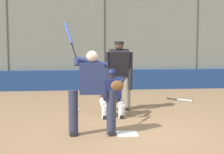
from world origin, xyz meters
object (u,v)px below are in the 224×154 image
batter_at_plate (92,89)px  umpire_home (119,73)px  baseball_loose (78,110)px  catcher_behind_plate (112,92)px  spare_bat_near_backstop (183,100)px

batter_at_plate → umpire_home: size_ratio=1.23×
baseball_loose → umpire_home: bearing=-179.1°
catcher_behind_plate → umpire_home: 0.86m
umpire_home → catcher_behind_plate: bearing=72.6°
catcher_behind_plate → baseball_loose: (0.83, -0.72, -0.57)m
umpire_home → baseball_loose: umpire_home is taller
catcher_behind_plate → spare_bat_near_backstop: (-2.31, -1.89, -0.58)m
batter_at_plate → catcher_behind_plate: bearing=-106.4°
batter_at_plate → baseball_loose: 2.49m
catcher_behind_plate → spare_bat_near_backstop: bearing=-142.4°
umpire_home → spare_bat_near_backstop: umpire_home is taller
catcher_behind_plate → umpire_home: bearing=-110.1°
catcher_behind_plate → umpire_home: (-0.25, -0.73, 0.38)m
catcher_behind_plate → spare_bat_near_backstop: 3.04m
baseball_loose → batter_at_plate: bearing=96.5°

